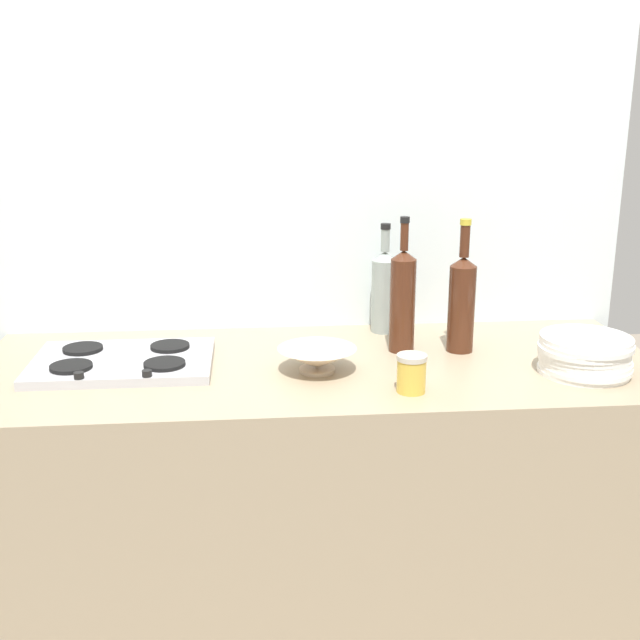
{
  "coord_description": "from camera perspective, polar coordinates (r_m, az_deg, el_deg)",
  "views": [
    {
      "loc": [
        -0.17,
        -1.93,
        1.58
      ],
      "look_at": [
        0.0,
        0.0,
        1.02
      ],
      "focal_mm": 43.79,
      "sensor_mm": 36.0,
      "label": 1
    }
  ],
  "objects": [
    {
      "name": "wine_bottle_leftmost",
      "position": [
        2.13,
        6.05,
        1.53
      ],
      "size": [
        0.07,
        0.07,
        0.37
      ],
      "color": "#472314",
      "rests_on": "counter_block"
    },
    {
      "name": "condiment_jar_front",
      "position": [
        1.86,
        6.7,
        -3.88
      ],
      "size": [
        0.07,
        0.07,
        0.09
      ],
      "color": "gold",
      "rests_on": "counter_block"
    },
    {
      "name": "stovetop_hob",
      "position": [
        2.09,
        -14.21,
        -2.96
      ],
      "size": [
        0.46,
        0.32,
        0.04
      ],
      "color": "#B2B2B7",
      "rests_on": "counter_block"
    },
    {
      "name": "mixing_bowl",
      "position": [
        1.99,
        -0.22,
        -2.83
      ],
      "size": [
        0.2,
        0.2,
        0.06
      ],
      "color": "beige",
      "rests_on": "counter_block"
    },
    {
      "name": "plate_stack",
      "position": [
        2.08,
        18.79,
        -2.43
      ],
      "size": [
        0.24,
        0.24,
        0.1
      ],
      "color": "white",
      "rests_on": "counter_block"
    },
    {
      "name": "wine_bottle_mid_right",
      "position": [
        2.31,
        4.71,
        2.22
      ],
      "size": [
        0.08,
        0.08,
        0.32
      ],
      "color": "gray",
      "rests_on": "counter_block"
    },
    {
      "name": "counter_block",
      "position": [
        2.24,
        0.0,
        -14.14
      ],
      "size": [
        1.8,
        0.7,
        0.9
      ],
      "primitive_type": "cube",
      "color": "tan",
      "rests_on": "ground"
    },
    {
      "name": "wine_bottle_mid_left",
      "position": [
        2.15,
        10.31,
        1.36
      ],
      "size": [
        0.07,
        0.07,
        0.37
      ],
      "color": "#472314",
      "rests_on": "counter_block"
    },
    {
      "name": "backsplash_panel",
      "position": [
        2.34,
        -0.85,
        8.0
      ],
      "size": [
        1.9,
        0.06,
        2.5
      ],
      "primitive_type": "cube",
      "color": "silver",
      "rests_on": "ground"
    }
  ]
}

